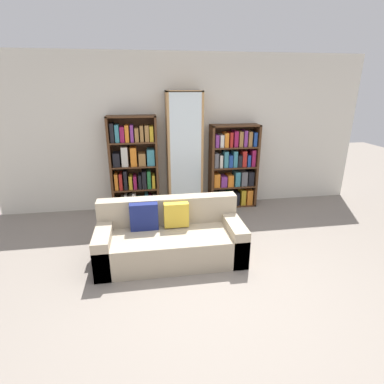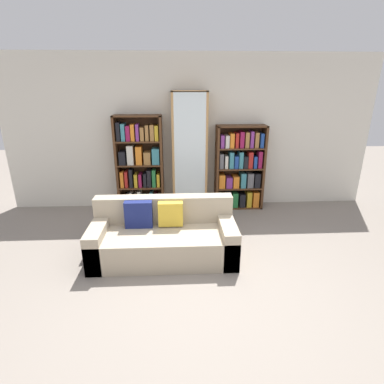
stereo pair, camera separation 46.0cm
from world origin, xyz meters
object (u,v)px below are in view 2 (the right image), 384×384
object	(u,v)px
bookshelf_left	(140,166)
display_cabinet	(189,153)
bookshelf_right	(240,169)
couch	(164,237)
wine_bottle	(226,213)

from	to	relation	value
bookshelf_left	display_cabinet	world-z (taller)	display_cabinet
bookshelf_left	display_cabinet	distance (m)	0.91
bookshelf_left	bookshelf_right	size ratio (longest dim) A/B	1.12
couch	wine_bottle	xyz separation A→B (m)	(1.01, 1.04, -0.13)
bookshelf_left	wine_bottle	xyz separation A→B (m)	(1.47, -0.62, -0.68)
bookshelf_left	bookshelf_right	distance (m)	1.80
couch	display_cabinet	size ratio (longest dim) A/B	0.89
couch	bookshelf_left	world-z (taller)	bookshelf_left
couch	wine_bottle	world-z (taller)	couch
display_cabinet	wine_bottle	xyz separation A→B (m)	(0.59, -0.60, -0.90)
couch	wine_bottle	bearing A→B (deg)	45.89
bookshelf_right	wine_bottle	size ratio (longest dim) A/B	4.41
display_cabinet	wine_bottle	bearing A→B (deg)	-45.58
bookshelf_left	bookshelf_right	xyz separation A→B (m)	(1.80, -0.00, -0.09)
bookshelf_right	wine_bottle	xyz separation A→B (m)	(-0.32, -0.62, -0.59)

